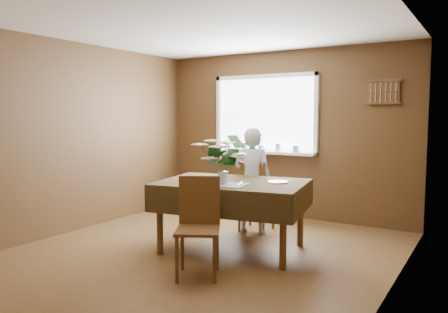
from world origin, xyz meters
The scene contains 14 objects.
floor centered at (0.00, 0.00, 0.00)m, with size 4.50×4.50×0.00m, color #51361B.
ceiling centered at (0.00, 0.00, 2.50)m, with size 4.50×4.50×0.00m, color white.
wall_back centered at (0.00, 2.25, 1.25)m, with size 4.00×4.00×0.00m, color brown.
wall_left centered at (-2.00, 0.00, 1.25)m, with size 4.50×4.50×0.00m, color brown.
wall_right centered at (2.00, 0.00, 1.25)m, with size 4.50×4.50×0.00m, color brown.
window_assembly centered at (-0.29, 2.20, 1.35)m, with size 1.72×0.20×1.22m.
spoon_rack centered at (1.45, 2.22, 1.85)m, with size 0.44×0.05×0.33m.
dining_table centered at (0.22, 0.37, 0.69)m, with size 1.81×1.39×0.80m.
chair_far centered at (0.06, 1.21, 0.51)m, with size 0.43×0.43×0.94m.
chair_near centered at (0.33, -0.45, 0.52)m, with size 0.55×0.55×0.95m.
seated_woman centered at (0.09, 1.11, 0.69)m, with size 0.51×0.33×1.39m, color white.
flower_bouquet centered at (0.23, 0.15, 1.10)m, with size 0.56×0.56×0.48m.
side_plate centered at (0.70, 0.57, 0.80)m, with size 0.22×0.22×0.01m, color white.
table_knife centered at (0.41, 0.23, 0.80)m, with size 0.02×0.22×0.00m, color silver.
Camera 1 is at (2.71, -3.84, 1.54)m, focal length 35.00 mm.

